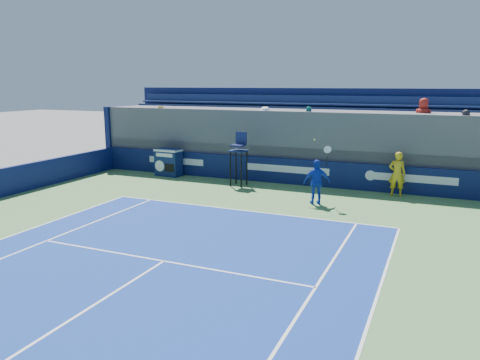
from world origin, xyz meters
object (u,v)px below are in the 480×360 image
at_px(match_clock, 169,162).
at_px(umpire_chair, 239,153).
at_px(ball_person, 397,174).
at_px(tennis_player, 317,182).

height_order(match_clock, umpire_chair, umpire_chair).
height_order(ball_person, match_clock, ball_person).
xyz_separation_m(match_clock, tennis_player, (8.35, -2.64, 0.15)).
bearing_deg(umpire_chair, tennis_player, -25.08).
height_order(match_clock, tennis_player, tennis_player).
relative_size(match_clock, umpire_chair, 0.56).
xyz_separation_m(ball_person, umpire_chair, (-6.87, -0.70, 0.57)).
height_order(ball_person, tennis_player, tennis_player).
height_order(ball_person, umpire_chair, umpire_chair).
xyz_separation_m(match_clock, umpire_chair, (4.22, -0.71, 0.79)).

